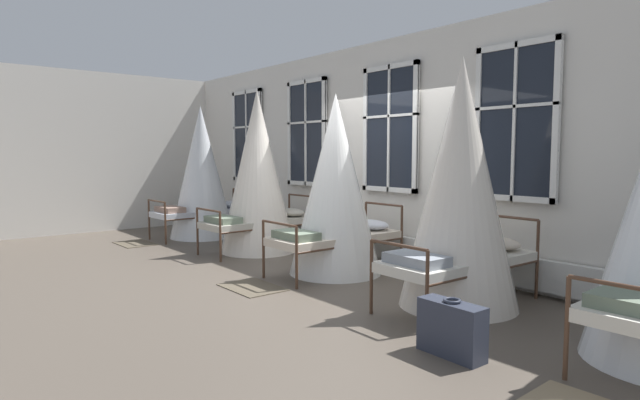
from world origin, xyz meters
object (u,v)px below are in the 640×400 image
Objects in this scene: cot_first at (202,174)px; cot_second at (258,174)px; cot_fourth at (460,187)px; suitcase_dark at (451,329)px; cot_third at (336,187)px.

cot_first is 1.99m from cot_second.
cot_fourth is 4.66× the size of suitcase_dark.
cot_second is 4.03m from cot_fourth.
cot_fourth reaches higher than suitcase_dark.
cot_second reaches higher than cot_first.
cot_third is 2.01m from cot_fourth.
cot_fourth is (6.02, -0.01, 0.04)m from cot_first.
cot_first is at bearing 91.03° from cot_fourth.
cot_fourth reaches higher than cot_third.
cot_fourth is at bearing 125.52° from suitcase_dark.
cot_second is at bearing 88.77° from cot_third.
cot_second is at bearing 90.56° from cot_fourth.
cot_second is at bearing -90.52° from cot_first.
cot_first reaches higher than cot_third.
cot_fourth is (4.03, -0.04, -0.02)m from cot_second.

